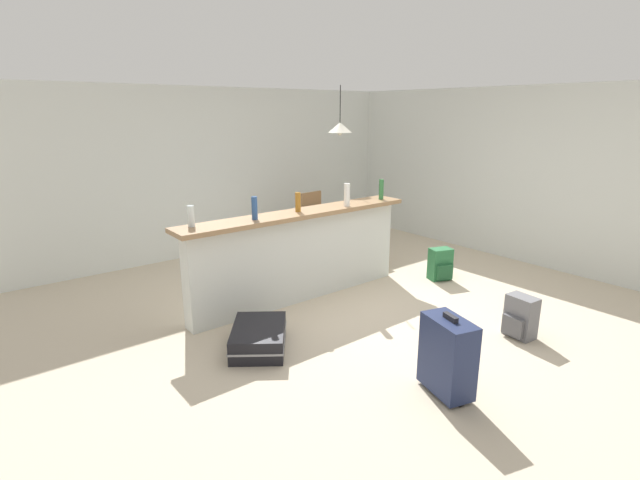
# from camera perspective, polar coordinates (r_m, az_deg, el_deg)

# --- Properties ---
(ground_plane) EXTENTS (13.00, 13.00, 0.05)m
(ground_plane) POSITION_cam_1_polar(r_m,az_deg,el_deg) (5.50, 4.72, -8.08)
(ground_plane) COLOR beige
(wall_back) EXTENTS (6.60, 0.10, 2.50)m
(wall_back) POSITION_cam_1_polar(r_m,az_deg,el_deg) (7.61, -11.13, 8.21)
(wall_back) COLOR silver
(wall_back) RESTS_ON ground_plane
(wall_right) EXTENTS (0.10, 6.00, 2.50)m
(wall_right) POSITION_cam_1_polar(r_m,az_deg,el_deg) (7.69, 20.29, 7.63)
(wall_right) COLOR silver
(wall_right) RESTS_ON ground_plane
(partition_half_wall) EXTENTS (2.80, 0.20, 1.00)m
(partition_half_wall) POSITION_cam_1_polar(r_m,az_deg,el_deg) (5.50, -2.40, -2.19)
(partition_half_wall) COLOR silver
(partition_half_wall) RESTS_ON ground_plane
(bar_countertop) EXTENTS (2.96, 0.40, 0.05)m
(bar_countertop) POSITION_cam_1_polar(r_m,az_deg,el_deg) (5.36, -2.46, 3.18)
(bar_countertop) COLOR #93704C
(bar_countertop) RESTS_ON partition_half_wall
(bottle_clear) EXTENTS (0.07, 0.07, 0.21)m
(bottle_clear) POSITION_cam_1_polar(r_m,az_deg,el_deg) (4.80, -15.29, 2.78)
(bottle_clear) COLOR silver
(bottle_clear) RESTS_ON bar_countertop
(bottle_blue) EXTENTS (0.06, 0.06, 0.24)m
(bottle_blue) POSITION_cam_1_polar(r_m,az_deg,el_deg) (4.99, -7.90, 3.82)
(bottle_blue) COLOR #284C89
(bottle_blue) RESTS_ON bar_countertop
(bottle_amber) EXTENTS (0.06, 0.06, 0.22)m
(bottle_amber) POSITION_cam_1_polar(r_m,az_deg,el_deg) (5.34, -2.67, 4.59)
(bottle_amber) COLOR #9E661E
(bottle_amber) RESTS_ON bar_countertop
(bottle_white) EXTENTS (0.07, 0.07, 0.27)m
(bottle_white) POSITION_cam_1_polar(r_m,az_deg,el_deg) (5.65, 3.27, 5.45)
(bottle_white) COLOR silver
(bottle_white) RESTS_ON bar_countertop
(bottle_green) EXTENTS (0.06, 0.06, 0.26)m
(bottle_green) POSITION_cam_1_polar(r_m,az_deg,el_deg) (6.14, 7.40, 6.07)
(bottle_green) COLOR #2D6B38
(bottle_green) RESTS_ON bar_countertop
(dining_table) EXTENTS (1.10, 0.80, 0.74)m
(dining_table) POSITION_cam_1_polar(r_m,az_deg,el_deg) (7.07, 1.32, 3.00)
(dining_table) COLOR brown
(dining_table) RESTS_ON ground_plane
(dining_chair_near_partition) EXTENTS (0.45, 0.45, 0.93)m
(dining_chair_near_partition) POSITION_cam_1_polar(r_m,az_deg,el_deg) (6.70, 3.64, 1.13)
(dining_chair_near_partition) COLOR #9E754C
(dining_chair_near_partition) RESTS_ON ground_plane
(dining_chair_far_side) EXTENTS (0.43, 0.43, 0.93)m
(dining_chair_far_side) POSITION_cam_1_polar(r_m,az_deg,el_deg) (7.56, -1.57, 2.79)
(dining_chair_far_side) COLOR #9E754C
(dining_chair_far_side) RESTS_ON ground_plane
(pendant_lamp) EXTENTS (0.34, 0.34, 0.69)m
(pendant_lamp) POSITION_cam_1_polar(r_m,az_deg,el_deg) (6.92, 2.42, 13.39)
(pendant_lamp) COLOR black
(suitcase_flat_black) EXTENTS (0.81, 0.86, 0.22)m
(suitcase_flat_black) POSITION_cam_1_polar(r_m,az_deg,el_deg) (4.55, -7.38, -11.53)
(suitcase_flat_black) COLOR black
(suitcase_flat_black) RESTS_ON ground_plane
(backpack_grey) EXTENTS (0.27, 0.30, 0.42)m
(backpack_grey) POSITION_cam_1_polar(r_m,az_deg,el_deg) (5.08, 23.00, -8.59)
(backpack_grey) COLOR slate
(backpack_grey) RESTS_ON ground_plane
(suitcase_upright_navy) EXTENTS (0.35, 0.49, 0.67)m
(suitcase_upright_navy) POSITION_cam_1_polar(r_m,az_deg,el_deg) (3.89, 15.12, -13.29)
(suitcase_upright_navy) COLOR #1E284C
(suitcase_upright_navy) RESTS_ON ground_plane
(backpack_green) EXTENTS (0.32, 0.30, 0.42)m
(backpack_green) POSITION_cam_1_polar(r_m,az_deg,el_deg) (6.41, 14.31, -2.90)
(backpack_green) COLOR #286B3D
(backpack_green) RESTS_ON ground_plane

